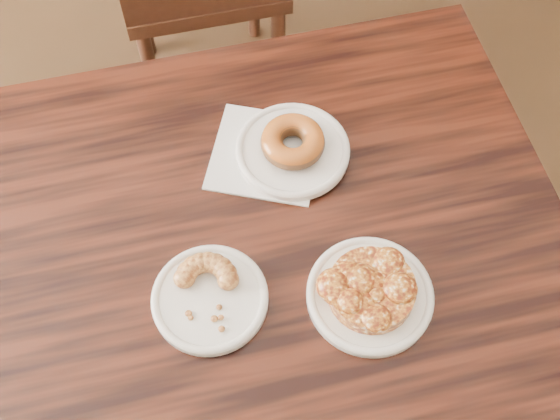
{
  "coord_description": "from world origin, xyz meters",
  "views": [
    {
      "loc": [
        0.13,
        -0.56,
        1.66
      ],
      "look_at": [
        0.11,
        -0.07,
        0.8
      ],
      "focal_mm": 45.0,
      "sensor_mm": 36.0,
      "label": 1
    }
  ],
  "objects_px": {
    "cafe_table": "(285,348)",
    "apple_fritter": "(372,288)",
    "cruller_fragment": "(209,293)",
    "glazed_donut": "(293,142)"
  },
  "relations": [
    {
      "from": "cruller_fragment",
      "to": "cafe_table",
      "type": "bearing_deg",
      "value": 29.89
    },
    {
      "from": "apple_fritter",
      "to": "cruller_fragment",
      "type": "distance_m",
      "value": 0.22
    },
    {
      "from": "cafe_table",
      "to": "apple_fritter",
      "type": "distance_m",
      "value": 0.43
    },
    {
      "from": "cafe_table",
      "to": "apple_fritter",
      "type": "bearing_deg",
      "value": -36.99
    },
    {
      "from": "cafe_table",
      "to": "apple_fritter",
      "type": "xyz_separation_m",
      "value": [
        0.12,
        -0.04,
        0.41
      ]
    },
    {
      "from": "cafe_table",
      "to": "cruller_fragment",
      "type": "xyz_separation_m",
      "value": [
        -0.1,
        -0.06,
        0.4
      ]
    },
    {
      "from": "glazed_donut",
      "to": "apple_fritter",
      "type": "distance_m",
      "value": 0.26
    },
    {
      "from": "cafe_table",
      "to": "apple_fritter",
      "type": "height_order",
      "value": "apple_fritter"
    },
    {
      "from": "apple_fritter",
      "to": "cruller_fragment",
      "type": "relative_size",
      "value": 1.62
    },
    {
      "from": "cruller_fragment",
      "to": "apple_fritter",
      "type": "bearing_deg",
      "value": 3.93
    }
  ]
}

